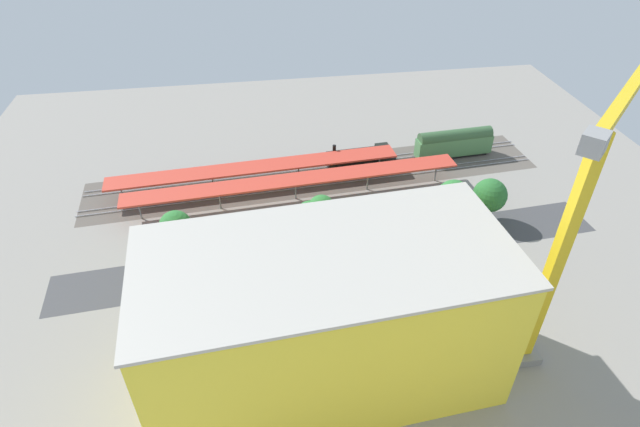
{
  "coord_description": "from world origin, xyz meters",
  "views": [
    {
      "loc": [
        12.9,
        65.79,
        55.8
      ],
      "look_at": [
        2.71,
        0.51,
        6.67
      ],
      "focal_mm": 28.8,
      "sensor_mm": 36.0,
      "label": 1
    }
  ],
  "objects": [
    {
      "name": "ground_plane",
      "position": [
        0.0,
        0.0,
        0.0
      ],
      "size": [
        145.21,
        145.21,
        0.0
      ],
      "primitive_type": "plane",
      "color": "gray",
      "rests_on": "ground"
    },
    {
      "name": "rail_bed",
      "position": [
        0.0,
        -21.21,
        0.0
      ],
      "size": [
        91.55,
        20.85,
        0.01
      ],
      "primitive_type": "cube",
      "rotation": [
        0.0,
        0.0,
        0.07
      ],
      "color": "#5B544C",
      "rests_on": "ground"
    },
    {
      "name": "street_asphalt",
      "position": [
        0.0,
        2.79,
        0.0
      ],
      "size": [
        91.17,
        15.36,
        0.01
      ],
      "primitive_type": "cube",
      "rotation": [
        0.0,
        0.0,
        0.07
      ],
      "color": "#424244",
      "rests_on": "ground"
    },
    {
      "name": "track_rails",
      "position": [
        0.0,
        -21.21,
        0.18
      ],
      "size": [
        90.54,
        14.44,
        0.12
      ],
      "color": "#9E9EA8",
      "rests_on": "ground"
    },
    {
      "name": "platform_canopy_near",
      "position": [
        5.13,
        -13.77,
        4.24
      ],
      "size": [
        62.83,
        8.83,
        4.45
      ],
      "color": "#C63D2D",
      "rests_on": "ground"
    },
    {
      "name": "platform_canopy_far",
      "position": [
        12.14,
        -20.06,
        3.82
      ],
      "size": [
        56.37,
        8.58,
        4.03
      ],
      "color": "#C63D2D",
      "rests_on": "ground"
    },
    {
      "name": "locomotive",
      "position": [
        -9.97,
        -24.47,
        1.8
      ],
      "size": [
        14.81,
        3.66,
        5.03
      ],
      "color": "black",
      "rests_on": "ground"
    },
    {
      "name": "passenger_coach",
      "position": [
        -29.89,
        -24.46,
        3.28
      ],
      "size": [
        16.68,
        4.11,
        6.21
      ],
      "color": "black",
      "rests_on": "ground"
    },
    {
      "name": "parked_car_0",
      "position": [
        -17.84,
        6.75,
        0.73
      ],
      "size": [
        4.18,
        1.99,
        1.66
      ],
      "color": "black",
      "rests_on": "ground"
    },
    {
      "name": "parked_car_1",
      "position": [
        -11.98,
        6.34,
        0.74
      ],
      "size": [
        4.18,
        1.98,
        1.68
      ],
      "color": "black",
      "rests_on": "ground"
    },
    {
      "name": "parked_car_2",
      "position": [
        -5.85,
        6.11,
        0.7
      ],
      "size": [
        4.83,
        2.11,
        1.56
      ],
      "color": "black",
      "rests_on": "ground"
    },
    {
      "name": "parked_car_3",
      "position": [
        0.55,
        6.59,
        0.82
      ],
      "size": [
        4.54,
        2.05,
        1.85
      ],
      "color": "black",
      "rests_on": "ground"
    },
    {
      "name": "parked_car_4",
      "position": [
        5.97,
        6.52,
        0.79
      ],
      "size": [
        4.09,
        1.92,
        1.76
      ],
      "color": "black",
      "rests_on": "ground"
    },
    {
      "name": "parked_car_5",
      "position": [
        12.51,
        6.02,
        0.76
      ],
      "size": [
        4.66,
        1.94,
        1.72
      ],
      "color": "black",
      "rests_on": "ground"
    },
    {
      "name": "parked_car_6",
      "position": [
        18.74,
        6.47,
        0.77
      ],
      "size": [
        4.91,
        2.31,
        1.71
      ],
      "color": "black",
      "rests_on": "ground"
    },
    {
      "name": "parked_car_7",
      "position": [
        24.29,
        6.44,
        0.74
      ],
      "size": [
        4.84,
        1.99,
        1.69
      ],
      "color": "black",
      "rests_on": "ground"
    },
    {
      "name": "construction_building",
      "position": [
        5.92,
        25.49,
        9.76
      ],
      "size": [
        41.97,
        21.74,
        19.52
      ],
      "primitive_type": "cube",
      "rotation": [
        0.0,
        0.0,
        0.07
      ],
      "color": "yellow",
      "rests_on": "ground"
    },
    {
      "name": "construction_roof_slab",
      "position": [
        5.92,
        25.49,
        19.72
      ],
      "size": [
        42.61,
        22.38,
        0.4
      ],
      "primitive_type": "cube",
      "rotation": [
        0.0,
        0.0,
        0.07
      ],
      "color": "#B7B2A8",
      "rests_on": "construction_building"
    },
    {
      "name": "tower_crane",
      "position": [
        -21.64,
        25.78,
        20.62
      ],
      "size": [
        19.58,
        18.88,
        34.97
      ],
      "color": "gray",
      "rests_on": "ground"
    },
    {
      "name": "box_truck_0",
      "position": [
        10.67,
        9.6,
        1.71
      ],
      "size": [
        9.69,
        3.81,
        3.53
      ],
      "color": "black",
      "rests_on": "ground"
    },
    {
      "name": "street_tree_0",
      "position": [
        -9.72,
        -2.76,
        4.29
      ],
      "size": [
        4.85,
        4.85,
        6.73
      ],
      "color": "brown",
      "rests_on": "ground"
    },
    {
      "name": "street_tree_1",
      "position": [
        -27.59,
        -2.1,
        5.2
      ],
      "size": [
        5.93,
        5.93,
        8.18
      ],
      "color": "brown",
      "rests_on": "ground"
    },
    {
      "name": "street_tree_2",
      "position": [
        25.97,
        -2.51,
        4.42
      ],
      "size": [
        5.42,
        5.42,
        7.15
      ],
      "color": "brown",
      "rests_on": "ground"
    },
    {
      "name": "street_tree_3",
      "position": [
        1.91,
        -2.9,
        5.11
      ],
      "size": [
        4.67,
        4.67,
        7.48
      ],
      "color": "brown",
      "rests_on": "ground"
    },
    {
      "name": "street_tree_4",
      "position": [
        3.9,
        -2.88,
        4.24
      ],
      "size": [
        4.56,
        4.56,
        6.53
      ],
      "color": "brown",
      "rests_on": "ground"
    },
    {
      "name": "street_tree_5",
      "position": [
        -21.09,
        -2.39,
        5.34
      ],
      "size": [
        6.05,
        6.05,
        8.38
      ],
      "color": "brown",
      "rests_on": "ground"
    },
    {
      "name": "traffic_light",
      "position": [
        5.14,
        7.14,
        4.43
      ],
      "size": [
        0.5,
        0.36,
        6.72
      ],
      "color": "#333333",
      "rests_on": "ground"
    }
  ]
}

